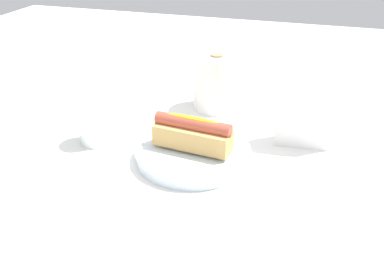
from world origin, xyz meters
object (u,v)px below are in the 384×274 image
hotdog_front (192,133)px  water_glass (95,124)px  serving_bowl (192,152)px  paper_towel_roll (216,82)px  napkin_box (304,111)px

hotdog_front → water_glass: bearing=177.5°
serving_bowl → paper_towel_roll: size_ratio=1.68×
hotdog_front → water_glass: (-0.21, 0.01, -0.02)m
serving_bowl → napkin_box: size_ratio=1.50×
hotdog_front → napkin_box: 0.24m
serving_bowl → napkin_box: (0.20, 0.13, 0.06)m
serving_bowl → water_glass: size_ratio=2.50×
water_glass → paper_towel_roll: size_ratio=0.67×
napkin_box → paper_towel_roll: bearing=145.0°
paper_towel_roll → napkin_box: bearing=-30.7°
hotdog_front → napkin_box: (0.20, 0.13, 0.02)m
serving_bowl → paper_towel_roll: (-0.02, 0.25, 0.05)m
water_glass → napkin_box: (0.41, 0.12, 0.04)m
paper_towel_roll → napkin_box: 0.25m
water_glass → paper_towel_roll: 0.31m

